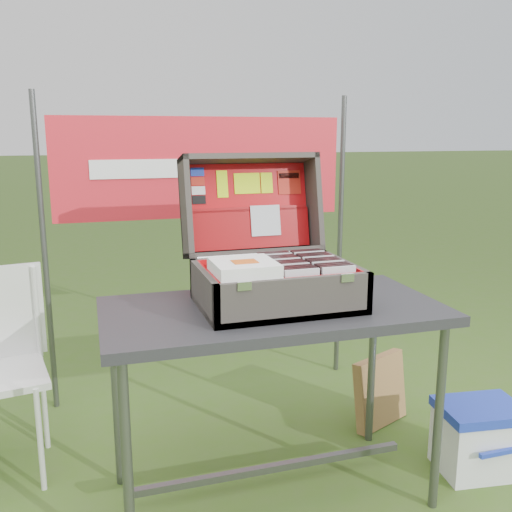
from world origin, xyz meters
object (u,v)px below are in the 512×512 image
object	(u,v)px
table	(272,403)
cooler	(478,438)
cardboard_box	(380,391)
suitcase	(272,232)

from	to	relation	value
table	cooler	world-z (taller)	table
cooler	cardboard_box	distance (m)	0.55
table	suitcase	size ratio (longest dim) A/B	2.19
table	cooler	xyz separation A→B (m)	(0.94, -0.11, -0.25)
suitcase	cardboard_box	xyz separation A→B (m)	(0.71, 0.34, -0.93)
suitcase	cooler	world-z (taller)	suitcase
suitcase	cardboard_box	distance (m)	1.22
cooler	cardboard_box	world-z (taller)	cardboard_box
table	suitcase	distance (m)	0.70
cooler	cardboard_box	size ratio (longest dim) A/B	0.98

